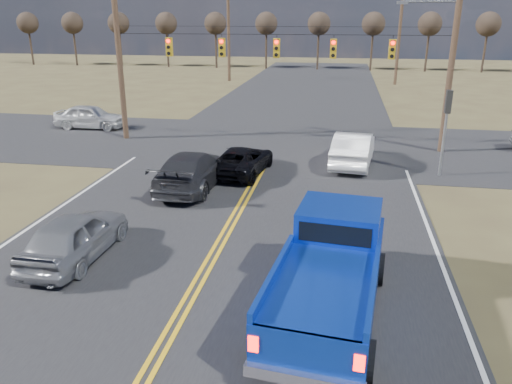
% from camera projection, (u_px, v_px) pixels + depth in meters
% --- Properties ---
extents(ground, '(160.00, 160.00, 0.00)m').
position_uv_depth(ground, '(172.00, 330.00, 11.68)').
color(ground, brown).
rests_on(ground, ground).
extents(road_main, '(14.00, 120.00, 0.02)m').
position_uv_depth(road_main, '(250.00, 191.00, 20.97)').
color(road_main, '#28282B').
rests_on(road_main, ground).
extents(road_cross, '(120.00, 12.00, 0.02)m').
position_uv_depth(road_cross, '(275.00, 145.00, 28.39)').
color(road_cross, '#28282B').
rests_on(road_cross, ground).
extents(signal_gantry, '(19.60, 4.83, 10.00)m').
position_uv_depth(signal_gantry, '(285.00, 53.00, 26.42)').
color(signal_gantry, '#473323').
rests_on(signal_gantry, ground).
extents(utility_poles, '(19.60, 58.32, 10.00)m').
position_uv_depth(utility_poles, '(274.00, 51.00, 25.71)').
color(utility_poles, '#473323').
rests_on(utility_poles, ground).
extents(treeline, '(87.00, 117.80, 7.40)m').
position_uv_depth(treeline, '(294.00, 34.00, 34.80)').
color(treeline, '#33261C').
rests_on(treeline, ground).
extents(pickup_truck, '(3.00, 6.38, 2.31)m').
position_uv_depth(pickup_truck, '(330.00, 272.00, 12.01)').
color(pickup_truck, black).
rests_on(pickup_truck, ground).
extents(silver_suv, '(1.82, 4.35, 1.47)m').
position_uv_depth(silver_suv, '(75.00, 236.00, 14.93)').
color(silver_suv, gray).
rests_on(silver_suv, ground).
extents(black_suv, '(2.61, 4.76, 1.26)m').
position_uv_depth(black_suv, '(242.00, 160.00, 23.06)').
color(black_suv, black).
rests_on(black_suv, ground).
extents(white_car_queue, '(2.28, 5.15, 1.64)m').
position_uv_depth(white_car_queue, '(353.00, 149.00, 24.30)').
color(white_car_queue, white).
rests_on(white_car_queue, ground).
extents(dgrey_car_queue, '(2.35, 5.45, 1.56)m').
position_uv_depth(dgrey_car_queue, '(192.00, 170.00, 21.10)').
color(dgrey_car_queue, '#303035').
rests_on(dgrey_car_queue, ground).
extents(cross_car_west, '(1.97, 4.57, 1.54)m').
position_uv_depth(cross_car_west, '(90.00, 117.00, 32.25)').
color(cross_car_west, silver).
rests_on(cross_car_west, ground).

